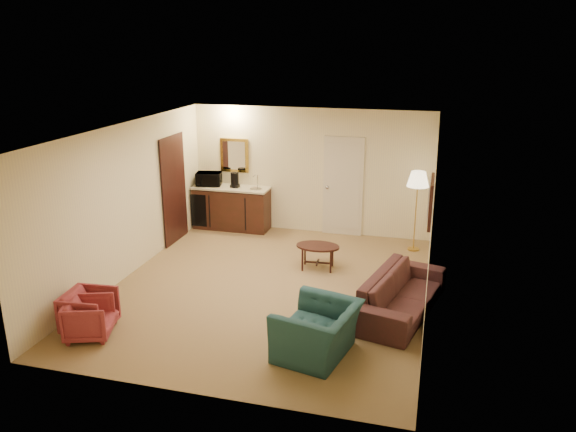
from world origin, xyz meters
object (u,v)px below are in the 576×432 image
(sofa, at_px, (402,287))
(waste_bin, at_px, (260,225))
(coffee_table, at_px, (318,257))
(coffee_maker, at_px, (235,180))
(rose_chair_near, at_px, (89,309))
(teal_armchair, at_px, (317,323))
(microwave, at_px, (209,177))
(rose_chair_far, at_px, (89,317))
(floor_lamp, at_px, (416,211))
(wetbar_cabinet, at_px, (232,208))

(sofa, bearing_deg, waste_bin, 60.25)
(coffee_table, xyz_separation_m, coffee_maker, (-2.16, 1.72, 0.86))
(rose_chair_near, distance_m, coffee_table, 3.97)
(coffee_maker, bearing_deg, teal_armchair, -52.98)
(teal_armchair, height_order, coffee_table, teal_armchair)
(waste_bin, xyz_separation_m, coffee_maker, (-0.56, 0.07, 0.93))
(sofa, relative_size, teal_armchair, 2.01)
(sofa, height_order, microwave, microwave)
(rose_chair_far, relative_size, floor_lamp, 0.38)
(coffee_maker, bearing_deg, rose_chair_near, -89.61)
(wetbar_cabinet, distance_m, rose_chair_near, 4.73)
(waste_bin, height_order, microwave, microwave)
(rose_chair_far, bearing_deg, coffee_table, -57.36)
(rose_chair_near, height_order, rose_chair_far, rose_chair_near)
(wetbar_cabinet, distance_m, coffee_maker, 0.62)
(coffee_table, bearing_deg, microwave, 148.01)
(rose_chair_near, xyz_separation_m, waste_bin, (1.00, 4.65, -0.17))
(teal_armchair, bearing_deg, wetbar_cabinet, -135.54)
(microwave, bearing_deg, coffee_maker, -11.79)
(rose_chair_far, relative_size, waste_bin, 2.02)
(wetbar_cabinet, xyz_separation_m, teal_armchair, (2.84, -4.53, -0.00))
(microwave, bearing_deg, teal_armchair, -65.32)
(teal_armchair, bearing_deg, rose_chair_far, -71.20)
(sofa, height_order, coffee_maker, coffee_maker)
(wetbar_cabinet, xyz_separation_m, coffee_table, (2.25, -1.72, -0.24))
(rose_chair_far, height_order, waste_bin, rose_chair_far)
(sofa, height_order, waste_bin, sofa)
(rose_chair_near, distance_m, waste_bin, 4.76)
(wetbar_cabinet, relative_size, coffee_table, 2.14)
(sofa, xyz_separation_m, microwave, (-4.30, 3.05, 0.69))
(rose_chair_far, distance_m, coffee_table, 4.03)
(waste_bin, height_order, coffee_maker, coffee_maker)
(coffee_table, bearing_deg, wetbar_cabinet, 142.60)
(coffee_table, height_order, microwave, microwave)
(sofa, relative_size, rose_chair_far, 3.49)
(wetbar_cabinet, bearing_deg, floor_lamp, -4.75)
(floor_lamp, bearing_deg, teal_armchair, -103.46)
(rose_chair_far, bearing_deg, floor_lamp, -60.97)
(teal_armchair, xyz_separation_m, rose_chair_far, (-3.09, -0.35, -0.16))
(microwave, bearing_deg, wetbar_cabinet, -11.53)
(sofa, bearing_deg, teal_armchair, 160.72)
(waste_bin, bearing_deg, coffee_maker, 173.14)
(rose_chair_near, relative_size, microwave, 1.25)
(coffee_table, distance_m, floor_lamp, 2.20)
(rose_chair_far, bearing_deg, teal_armchair, -102.51)
(wetbar_cabinet, relative_size, sofa, 0.78)
(teal_armchair, distance_m, rose_chair_far, 3.12)
(sofa, distance_m, teal_armchair, 1.76)
(teal_armchair, height_order, microwave, microwave)
(coffee_table, height_order, coffee_maker, coffee_maker)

